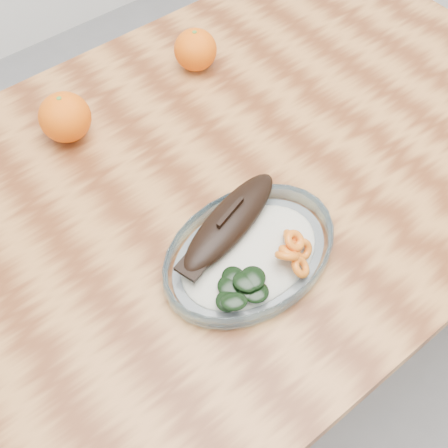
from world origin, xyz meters
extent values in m
plane|color=slate|center=(0.00, 0.00, 0.00)|extent=(3.00, 3.00, 0.00)
cube|color=#613017|center=(0.00, 0.00, 0.73)|extent=(1.20, 0.80, 0.04)
cylinder|color=brown|center=(0.54, 0.34, 0.35)|extent=(0.06, 0.06, 0.71)
ellipsoid|color=white|center=(-0.11, -0.16, 0.76)|extent=(0.50, 0.36, 0.01)
torus|color=#8FC1DD|center=(-0.11, -0.16, 0.77)|extent=(0.50, 0.50, 0.03)
ellipsoid|color=silver|center=(-0.11, -0.16, 0.77)|extent=(0.44, 0.31, 0.02)
ellipsoid|color=black|center=(-0.11, -0.10, 0.80)|extent=(0.22, 0.12, 0.04)
ellipsoid|color=black|center=(-0.11, -0.10, 0.79)|extent=(0.19, 0.10, 0.02)
cube|color=black|center=(-0.19, -0.13, 0.80)|extent=(0.05, 0.05, 0.01)
cube|color=black|center=(-0.11, -0.10, 0.81)|extent=(0.06, 0.02, 0.02)
torus|color=#C1590E|center=(-0.05, -0.20, 0.79)|extent=(0.03, 0.03, 0.04)
torus|color=#C1590E|center=(-0.05, -0.18, 0.79)|extent=(0.03, 0.04, 0.04)
torus|color=#C1590E|center=(-0.05, -0.18, 0.79)|extent=(0.04, 0.04, 0.04)
torus|color=#C1590E|center=(-0.08, -0.22, 0.79)|extent=(0.04, 0.05, 0.03)
torus|color=#C1590E|center=(-0.09, -0.20, 0.81)|extent=(0.04, 0.05, 0.04)
torus|color=#C1590E|center=(-0.08, -0.20, 0.81)|extent=(0.04, 0.05, 0.04)
torus|color=#C1590E|center=(-0.06, -0.19, 0.81)|extent=(0.04, 0.04, 0.03)
ellipsoid|color=black|center=(-0.15, -0.21, 0.79)|extent=(0.05, 0.05, 0.01)
ellipsoid|color=black|center=(-0.15, -0.21, 0.79)|extent=(0.04, 0.04, 0.01)
ellipsoid|color=black|center=(-0.16, -0.18, 0.79)|extent=(0.04, 0.04, 0.01)
ellipsoid|color=black|center=(-0.17, -0.18, 0.79)|extent=(0.05, 0.05, 0.01)
ellipsoid|color=black|center=(-0.19, -0.20, 0.79)|extent=(0.05, 0.04, 0.01)
ellipsoid|color=black|center=(-0.14, -0.20, 0.80)|extent=(0.05, 0.05, 0.01)
ellipsoid|color=black|center=(-0.15, -0.20, 0.80)|extent=(0.04, 0.04, 0.01)
ellipsoid|color=black|center=(-0.18, -0.21, 0.80)|extent=(0.05, 0.04, 0.01)
sphere|color=#E74A04|center=(-0.19, 0.22, 0.79)|extent=(0.09, 0.09, 0.09)
sphere|color=#E74A04|center=(0.08, 0.23, 0.79)|extent=(0.08, 0.08, 0.08)
camera|label=1|loc=(-0.41, -0.47, 1.45)|focal=45.00mm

